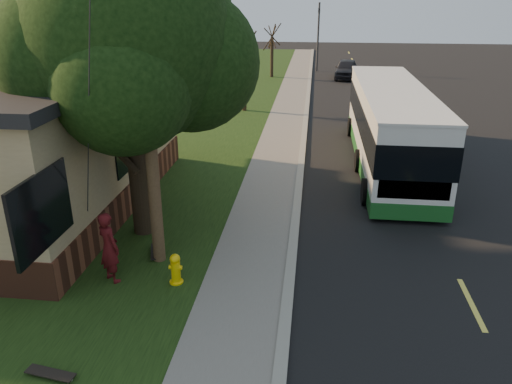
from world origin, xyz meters
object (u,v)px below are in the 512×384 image
skateboard_spare (50,374)px  dumpster (44,180)px  distant_car (347,69)px  utility_pole (144,76)px  fire_hydrant (176,269)px  bare_tree_near (244,73)px  skateboarder (109,247)px  transit_bus (390,125)px  skateboard_main (155,252)px  leafy_tree (130,43)px  bare_tree_far (272,51)px  traffic_signal (318,32)px

skateboard_spare → dumpster: dumpster is taller
distant_car → dumpster: bearing=-108.1°
skateboard_spare → utility_pole: bearing=80.8°
fire_hydrant → distant_car: bearing=79.9°
bare_tree_near → skateboarder: size_ratio=2.51×
skateboarder → skateboard_spare: bearing=127.6°
transit_bus → skateboard_main: transit_bus is taller
leafy_tree → utility_pole: bearing=-62.4°
bare_tree_far → traffic_signal: (3.50, 4.00, 1.16)m
fire_hydrant → distant_car: (5.41, 30.41, 0.29)m
bare_tree_far → traffic_signal: bearing=48.8°
bare_tree_near → fire_hydrant: bearing=-87.1°
skateboarder → dumpster: (-4.05, 4.53, -0.24)m
skateboarder → distant_car: 31.24m
transit_bus → distant_car: bearing=91.4°
distant_car → traffic_signal: bearing=127.6°
bare_tree_near → dumpster: bearing=-109.0°
transit_bus → dumpster: bearing=-156.7°
bare_tree_near → bare_tree_far: size_ratio=1.07×
fire_hydrant → transit_bus: size_ratio=0.07×
bare_tree_near → dumpster: size_ratio=2.45×
bare_tree_near → bare_tree_far: 12.01m
transit_bus → distant_car: (-0.50, 21.00, -0.89)m
bare_tree_near → skateboarder: bearing=-91.9°
bare_tree_far → skateboarder: size_ratio=2.35×
bare_tree_near → dumpster: (-4.66, -13.53, -1.46)m
distant_car → skateboarder: bearing=-98.0°
fire_hydrant → leafy_tree: (-1.57, 2.65, 4.73)m
bare_tree_near → distant_car: (6.31, 12.41, -1.43)m
utility_pole → bare_tree_near: (-0.19, 17.01, -2.48)m
utility_pole → skateboard_spare: bearing=-99.2°
leafy_tree → bare_tree_near: leafy_tree is taller
skateboarder → skateboard_spare: skateboarder is taller
bare_tree_near → skateboard_main: 16.85m
leafy_tree → transit_bus: size_ratio=0.70×
bare_tree_far → dumpster: (-5.16, -25.53, -1.31)m
fire_hydrant → bare_tree_far: bearing=90.8°
skateboarder → fire_hydrant: bearing=-142.3°
utility_pole → skateboarder: size_ratio=5.29×
skateboard_main → skateboard_spare: bearing=-96.2°
utility_pole → distant_car: 30.30m
utility_pole → distant_car: (6.12, 29.41, -3.91)m
leafy_tree → dumpster: size_ratio=4.43×
skateboarder → distant_car: (6.92, 30.47, -0.20)m
skateboard_spare → skateboarder: bearing=92.1°
utility_pole → traffic_signal: bearing=83.4°
fire_hydrant → leafy_tree: leafy_tree is taller
utility_pole → distant_car: bearing=78.3°
fire_hydrant → skateboard_spare: fire_hydrant is taller
utility_pole → skateboard_main: 4.51m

